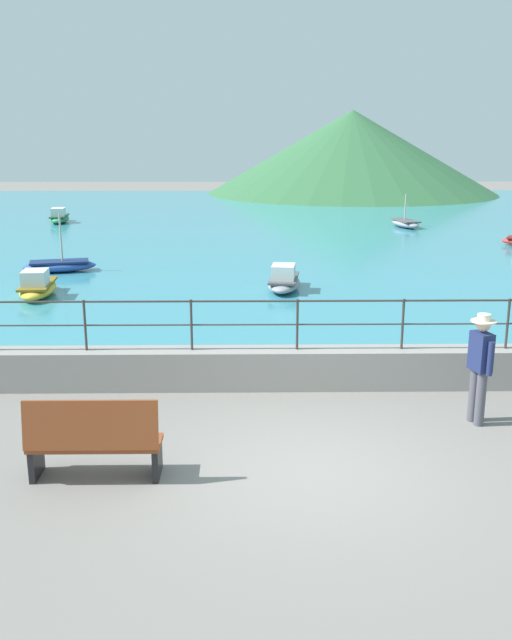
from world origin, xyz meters
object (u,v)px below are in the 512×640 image
(bench_main, at_px, (94,439))
(boat_7, at_px, (38,287))
(boat_0, at_px, (405,223))
(boat_2, at_px, (60,266))
(boat_5, at_px, (59,217))
(person_walking, at_px, (480,363))
(boat_3, at_px, (284,281))

(bench_main, bearing_deg, boat_7, 109.85)
(boat_0, distance_m, boat_2, 17.61)
(boat_5, bearing_deg, person_walking, -62.82)
(boat_3, bearing_deg, boat_0, 64.56)
(boat_0, relative_size, boat_2, 1.00)
(boat_7, bearing_deg, boat_3, 5.99)
(bench_main, relative_size, boat_0, 0.70)
(person_walking, relative_size, boat_7, 0.74)
(bench_main, relative_size, boat_2, 0.69)
(boat_2, bearing_deg, person_walking, -51.81)
(boat_0, bearing_deg, boat_7, -132.57)
(person_walking, relative_size, boat_2, 0.71)
(bench_main, xyz_separation_m, person_walking, (5.52, 1.75, 0.42))
(person_walking, relative_size, boat_5, 0.73)
(boat_3, bearing_deg, boat_5, 123.41)
(boat_0, xyz_separation_m, boat_3, (-6.60, -13.87, 0.07))
(person_walking, distance_m, boat_0, 23.63)
(boat_2, height_order, boat_3, boat_2)
(person_walking, bearing_deg, boat_7, 136.95)
(person_walking, relative_size, boat_3, 0.73)
(person_walking, bearing_deg, bench_main, -162.43)
(boat_2, distance_m, boat_3, 7.65)
(boat_0, bearing_deg, boat_5, 172.98)
(person_walking, distance_m, boat_3, 9.73)
(boat_3, xyz_separation_m, boat_7, (-6.80, -0.71, 0.00))
(bench_main, bearing_deg, boat_2, 106.30)
(boat_5, relative_size, boat_7, 1.01)
(boat_0, relative_size, boat_7, 1.03)
(bench_main, bearing_deg, boat_3, 74.74)
(boat_3, bearing_deg, bench_main, -105.26)
(bench_main, distance_m, boat_3, 11.54)
(boat_0, distance_m, boat_3, 15.36)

